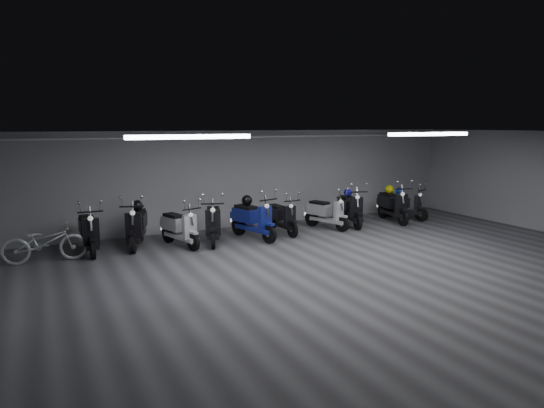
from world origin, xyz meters
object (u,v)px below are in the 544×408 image
scooter_5 (281,212)px  helmet_0 (348,192)px  scooter_2 (180,222)px  helmet_4 (137,206)px  scooter_4 (253,213)px  scooter_9 (406,200)px  scooter_7 (351,203)px  helmet_3 (389,189)px  scooter_3 (213,216)px  scooter_6 (327,208)px  scooter_8 (393,200)px  helmet_2 (400,191)px  bicycle (44,237)px  helmet_1 (247,200)px  scooter_1 (136,219)px  scooter_0 (88,225)px

scooter_5 → helmet_0: 2.43m
scooter_2 → helmet_4: size_ratio=6.15×
scooter_4 → scooter_9: size_ratio=1.15×
scooter_7 → helmet_3: bearing=19.0°
scooter_3 → scooter_6: bearing=22.0°
scooter_8 → helmet_2: (0.59, 0.39, 0.18)m
helmet_4 → helmet_0: bearing=-2.2°
scooter_2 → scooter_6: scooter_2 is taller
scooter_4 → helmet_0: scooter_4 is taller
scooter_3 → scooter_8: size_ratio=1.00×
scooter_6 → scooter_4: bearing=166.0°
scooter_9 → bicycle: (-10.37, -0.27, -0.05)m
helmet_2 → scooter_9: bearing=-69.2°
scooter_5 → scooter_8: (3.81, -0.10, 0.07)m
scooter_2 → scooter_7: scooter_7 is taller
scooter_4 → scooter_7: (3.27, 0.28, -0.01)m
scooter_3 → helmet_1: bearing=29.2°
scooter_1 → scooter_3: (1.82, -0.44, -0.00)m
bicycle → helmet_1: 4.89m
scooter_0 → helmet_1: (3.93, -0.17, 0.33)m
scooter_3 → helmet_1: scooter_3 is taller
scooter_0 → helmet_1: size_ratio=6.33×
bicycle → helmet_4: 2.29m
scooter_0 → helmet_0: size_ratio=7.38×
scooter_5 → helmet_4: 3.81m
scooter_6 → helmet_1: bearing=160.1°
scooter_2 → helmet_1: (1.87, 0.19, 0.37)m
scooter_0 → scooter_2: scooter_0 is taller
helmet_2 → helmet_4: helmet_4 is taller
scooter_7 → bicycle: 8.22m
scooter_0 → helmet_4: 1.28m
helmet_0 → scooter_5: bearing=-173.3°
scooter_9 → helmet_0: scooter_9 is taller
scooter_6 → scooter_1: bearing=157.7°
scooter_4 → helmet_2: (5.35, 0.53, 0.18)m
scooter_5 → scooter_1: bearing=170.5°
scooter_0 → helmet_4: size_ratio=6.52×
helmet_4 → scooter_6: bearing=-6.0°
scooter_1 → helmet_3: size_ratio=6.97×
scooter_1 → scooter_3: 1.87m
scooter_2 → bicycle: scooter_2 is taller
scooter_2 → bicycle: (-3.00, -0.02, -0.08)m
scooter_5 → scooter_7: bearing=-4.5°
scooter_2 → helmet_4: bearing=124.5°
helmet_2 → helmet_1: bearing=-177.0°
scooter_1 → scooter_9: (8.32, -0.20, -0.09)m
scooter_0 → helmet_3: bearing=-0.6°
scooter_0 → bicycle: size_ratio=1.05×
scooter_4 → scooter_7: size_ratio=1.02×
helmet_1 → helmet_4: bearing=169.4°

